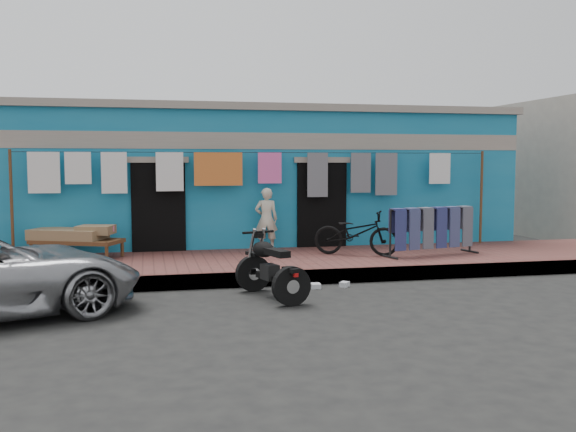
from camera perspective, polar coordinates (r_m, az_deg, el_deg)
The scene contains 13 objects.
ground at distance 9.57m, azimuth 2.60°, elevation -7.86°, with size 80.00×80.00×0.00m, color black.
sidewalk at distance 12.42m, azimuth -1.00°, elevation -4.34°, with size 28.00×3.00×0.25m, color brown.
curb at distance 11.02m, azimuth 0.51°, elevation -5.51°, with size 28.00×0.10×0.25m, color gray.
building at distance 16.19m, azimuth -3.81°, elevation 3.33°, with size 12.20×5.20×3.36m.
clothesline at distance 13.42m, azimuth -3.84°, elevation 3.62°, with size 10.06×0.06×2.10m.
seated_person at distance 13.49m, azimuth -1.94°, elevation -0.27°, with size 0.47×0.31×1.31m, color beige.
bicycle at distance 12.82m, azimuth 6.07°, elevation -1.07°, with size 0.59×1.68×1.08m, color black.
motorcycle at distance 9.91m, azimuth -1.50°, elevation -4.46°, with size 0.99×1.65×1.01m, color black, non-canonical shape.
charpoy at distance 13.12m, azimuth -18.24°, elevation -2.22°, with size 1.97×1.50×0.60m, color brown, non-canonical shape.
jeans_rack at distance 13.08m, azimuth 12.64°, elevation -1.26°, with size 2.10×0.85×0.99m, color black, non-canonical shape.
litter_a at distance 10.72m, azimuth 1.27°, elevation -6.26°, with size 0.19×0.15×0.08m, color silver.
litter_b at distance 10.91m, azimuth 5.04°, elevation -6.07°, with size 0.17×0.13×0.09m, color silver.
litter_c at distance 10.77m, azimuth 2.47°, elevation -6.22°, with size 0.20×0.16×0.08m, color silver.
Camera 1 is at (-2.43, -9.02, 2.10)m, focal length 40.00 mm.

